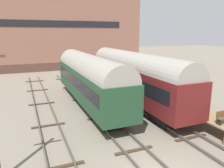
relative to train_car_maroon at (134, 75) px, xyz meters
name	(u,v)px	position (x,y,z in m)	size (l,w,h in m)	color
train_car_maroon	(134,75)	(0.00, 0.00, 0.00)	(3.04, 17.32, 5.41)	black
train_car_green	(89,77)	(-4.55, 1.05, -0.10)	(3.08, 16.28, 5.26)	black
warehouse_building	(60,29)	(-2.50, 29.91, 5.15)	(33.16, 11.60, 16.46)	#4F342A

